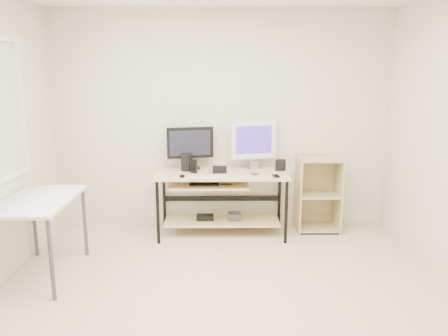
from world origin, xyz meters
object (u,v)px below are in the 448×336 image
desk (220,190)px  white_imac (254,141)px  shelf_unit (317,193)px  side_table (39,207)px  audio_controller (194,166)px  black_monitor (190,145)px

desk → white_imac: 0.70m
desk → shelf_unit: size_ratio=1.67×
shelf_unit → white_imac: bearing=177.9°
side_table → audio_controller: (1.36, 1.03, 0.16)m
side_table → black_monitor: (1.31, 1.23, 0.37)m
side_table → black_monitor: size_ratio=1.83×
black_monitor → white_imac: (0.75, 0.02, 0.05)m
shelf_unit → black_monitor: (-1.52, 0.01, 0.58)m
desk → audio_controller: audio_controller is taller
side_table → black_monitor: 1.83m
black_monitor → audio_controller: size_ratio=3.55×
black_monitor → white_imac: size_ratio=0.94×
desk → shelf_unit: bearing=7.8°
desk → shelf_unit: (1.18, 0.16, -0.09)m
audio_controller → side_table: bearing=-129.9°
desk → audio_controller: size_ratio=9.75×
desk → black_monitor: black_monitor is taller
side_table → audio_controller: size_ratio=6.50×
side_table → shelf_unit: bearing=23.3°
white_imac → audio_controller: (-0.70, -0.22, -0.26)m
white_imac → shelf_unit: bearing=-14.3°
side_table → white_imac: bearing=31.3°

